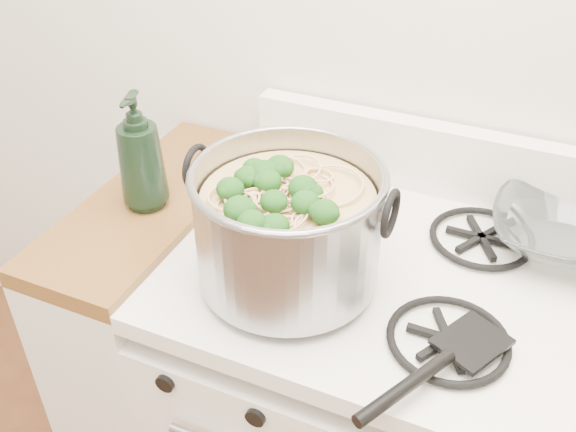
{
  "coord_description": "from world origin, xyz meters",
  "views": [
    {
      "loc": [
        0.23,
        0.33,
        1.69
      ],
      "look_at": [
        -0.13,
        1.15,
        1.05
      ],
      "focal_mm": 40.0,
      "sensor_mm": 36.0,
      "label": 1
    }
  ],
  "objects": [
    {
      "name": "bottle",
      "position": [
        -0.5,
        1.24,
        1.05
      ],
      "size": [
        0.12,
        0.12,
        0.25
      ],
      "primitive_type": "imported",
      "rotation": [
        0.0,
        0.0,
        0.24
      ],
      "color": "black",
      "rests_on": "counter_left"
    },
    {
      "name": "gas_range",
      "position": [
        0.0,
        1.26,
        0.44
      ],
      "size": [
        0.76,
        0.66,
        0.92
      ],
      "color": "white",
      "rests_on": "ground"
    },
    {
      "name": "counter_left",
      "position": [
        -0.51,
        1.26,
        0.46
      ],
      "size": [
        0.25,
        0.65,
        0.92
      ],
      "color": "silver",
      "rests_on": "ground"
    },
    {
      "name": "stock_pot",
      "position": [
        -0.13,
        1.15,
        1.03
      ],
      "size": [
        0.36,
        0.33,
        0.23
      ],
      "color": "gray",
      "rests_on": "gas_range"
    },
    {
      "name": "spatula",
      "position": [
        0.21,
        1.11,
        0.94
      ],
      "size": [
        0.4,
        0.41,
        0.02
      ],
      "primitive_type": null,
      "rotation": [
        0.0,
        0.0,
        -0.48
      ],
      "color": "black",
      "rests_on": "gas_range"
    },
    {
      "name": "glass_bowl",
      "position": [
        0.31,
        1.44,
        0.94
      ],
      "size": [
        0.11,
        0.11,
        0.03
      ],
      "primitive_type": "imported",
      "rotation": [
        0.0,
        0.0,
        0.09
      ],
      "color": "white",
      "rests_on": "gas_range"
    }
  ]
}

